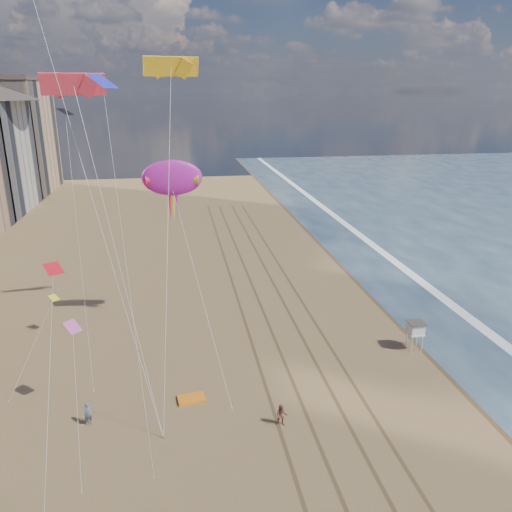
{
  "coord_description": "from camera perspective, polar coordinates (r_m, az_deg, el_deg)",
  "views": [
    {
      "loc": [
        -7.8,
        -16.03,
        23.55
      ],
      "look_at": [
        -1.0,
        26.0,
        9.5
      ],
      "focal_mm": 35.0,
      "sensor_mm": 36.0,
      "label": 1
    }
  ],
  "objects": [
    {
      "name": "wet_sand",
      "position": [
        66.43,
        15.31,
        -3.18
      ],
      "size": [
        260.0,
        260.0,
        0.0
      ],
      "primitive_type": "plane",
      "color": "#42301E",
      "rests_on": "ground"
    },
    {
      "name": "lifeguard_stand",
      "position": [
        50.15,
        17.79,
        -7.89
      ],
      "size": [
        1.57,
        1.57,
        2.84
      ],
      "color": "white",
      "rests_on": "ground"
    },
    {
      "name": "foam",
      "position": [
        68.23,
        18.53,
        -2.92
      ],
      "size": [
        260.0,
        260.0,
        0.0
      ],
      "primitive_type": "plane",
      "color": "white",
      "rests_on": "ground"
    },
    {
      "name": "kite_flyer_b",
      "position": [
        38.63,
        2.94,
        -17.71
      ],
      "size": [
        0.98,
        0.85,
        1.75
      ],
      "primitive_type": "imported",
      "rotation": [
        0.0,
        0.0,
        -0.25
      ],
      "color": "brown",
      "rests_on": "ground"
    },
    {
      "name": "grounded_kite",
      "position": [
        41.94,
        -7.39,
        -15.87
      ],
      "size": [
        2.28,
        1.59,
        0.24
      ],
      "primitive_type": "cube",
      "rotation": [
        0.0,
        0.0,
        0.11
      ],
      "color": "orange",
      "rests_on": "ground"
    },
    {
      "name": "small_kites",
      "position": [
        38.83,
        -20.22,
        6.33
      ],
      "size": [
        10.3,
        19.82,
        20.75
      ],
      "color": "black",
      "rests_on": "ground"
    },
    {
      "name": "tracks",
      "position": [
        52.73,
        3.15,
        -8.29
      ],
      "size": [
        7.68,
        120.0,
        0.01
      ],
      "color": "brown",
      "rests_on": "ground"
    },
    {
      "name": "kite_flyer_a",
      "position": [
        40.6,
        -18.6,
        -16.69
      ],
      "size": [
        0.8,
        0.68,
        1.86
      ],
      "primitive_type": "imported",
      "rotation": [
        0.0,
        0.0,
        0.41
      ],
      "color": "slate",
      "rests_on": "ground"
    },
    {
      "name": "show_kite",
      "position": [
        49.16,
        -9.55,
        8.75
      ],
      "size": [
        5.1,
        8.32,
        21.57
      ],
      "color": "#B81CA2",
      "rests_on": "ground"
    }
  ]
}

